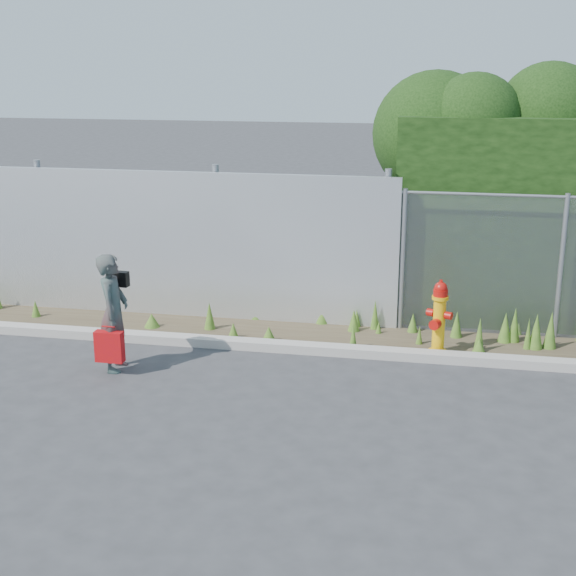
# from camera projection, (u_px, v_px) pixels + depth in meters

# --- Properties ---
(ground) EXTENTS (80.00, 80.00, 0.00)m
(ground) POSITION_uv_depth(u_px,v_px,m) (291.00, 409.00, 8.99)
(ground) COLOR #333335
(ground) RESTS_ON ground
(curb) EXTENTS (16.00, 0.22, 0.12)m
(curb) POSITION_uv_depth(u_px,v_px,m) (316.00, 349.00, 10.67)
(curb) COLOR #9F9890
(curb) RESTS_ON ground
(weed_strip) EXTENTS (16.00, 1.34, 0.52)m
(weed_strip) POSITION_uv_depth(u_px,v_px,m) (382.00, 330.00, 11.17)
(weed_strip) COLOR #433726
(weed_strip) RESTS_ON ground
(corrugated_fence) EXTENTS (8.50, 0.21, 2.30)m
(corrugated_fence) POSITION_uv_depth(u_px,v_px,m) (117.00, 242.00, 12.10)
(corrugated_fence) COLOR silver
(corrugated_fence) RESTS_ON ground
(fire_hydrant) EXTENTS (0.34, 0.31, 1.02)m
(fire_hydrant) POSITION_uv_depth(u_px,v_px,m) (439.00, 319.00, 10.50)
(fire_hydrant) COLOR #F8B00D
(fire_hydrant) RESTS_ON ground
(woman) EXTENTS (0.42, 0.58, 1.49)m
(woman) POSITION_uv_depth(u_px,v_px,m) (114.00, 313.00, 9.95)
(woman) COLOR #106960
(woman) RESTS_ON ground
(red_tote_bag) EXTENTS (0.35, 0.13, 0.46)m
(red_tote_bag) POSITION_uv_depth(u_px,v_px,m) (109.00, 347.00, 9.85)
(red_tote_bag) COLOR #AD0912
(black_shoulder_bag) EXTENTS (0.25, 0.11, 0.19)m
(black_shoulder_bag) POSITION_uv_depth(u_px,v_px,m) (119.00, 279.00, 10.07)
(black_shoulder_bag) COLOR black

